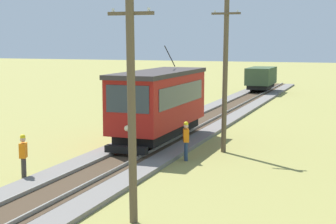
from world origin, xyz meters
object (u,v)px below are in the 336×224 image
at_px(red_tram, 159,102).
at_px(freight_car, 261,78).
at_px(second_worker, 186,139).
at_px(track_worker, 23,155).
at_px(utility_pole_mid, 225,72).
at_px(utility_pole_near_tram, 131,103).

relative_size(red_tram, freight_car, 1.64).
relative_size(red_tram, second_worker, 4.79).
distance_m(track_worker, second_worker, 7.22).
height_order(utility_pole_mid, track_worker, utility_pole_mid).
bearing_deg(second_worker, utility_pole_mid, -137.68).
xyz_separation_m(red_tram, second_worker, (2.53, -3.26, -1.21)).
relative_size(utility_pole_mid, second_worker, 4.23).
bearing_deg(red_tram, utility_pole_near_tram, -72.76).
xyz_separation_m(utility_pole_near_tram, utility_pole_mid, (0.00, 11.07, 0.29)).
bearing_deg(track_worker, second_worker, 27.37).
xyz_separation_m(red_tram, utility_pole_mid, (3.65, -0.70, 1.68)).
bearing_deg(freight_car, utility_pole_mid, -83.03).
bearing_deg(freight_car, track_worker, -93.61).
xyz_separation_m(freight_car, second_worker, (2.53, -32.44, -0.57)).
bearing_deg(utility_pole_mid, track_worker, -127.53).
xyz_separation_m(freight_car, track_worker, (-2.38, -37.74, -0.57)).
xyz_separation_m(red_tram, track_worker, (-2.38, -8.55, -1.21)).
distance_m(utility_pole_near_tram, track_worker, 7.31).
xyz_separation_m(red_tram, utility_pole_near_tram, (3.65, -11.76, 1.39)).
height_order(red_tram, utility_pole_mid, utility_pole_mid).
bearing_deg(freight_car, utility_pole_near_tram, -84.90).
bearing_deg(freight_car, second_worker, -85.54).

